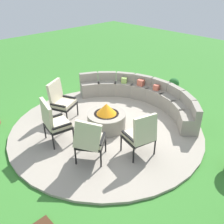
{
  "coord_description": "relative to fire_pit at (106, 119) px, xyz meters",
  "views": [
    {
      "loc": [
        4.12,
        -3.79,
        3.66
      ],
      "look_at": [
        0.0,
        0.2,
        0.45
      ],
      "focal_mm": 40.08,
      "sensor_mm": 36.0,
      "label": 1
    }
  ],
  "objects": [
    {
      "name": "potted_plant_2",
      "position": [
        -0.09,
        3.22,
        -0.03
      ],
      "size": [
        0.36,
        0.36,
        0.54
      ],
      "color": "brown",
      "rests_on": "ground_plane"
    },
    {
      "name": "fire_pit",
      "position": [
        0.0,
        0.0,
        0.0
      ],
      "size": [
        1.0,
        1.0,
        0.7
      ],
      "color": "gray",
      "rests_on": "patio_circle"
    },
    {
      "name": "lounge_chair_front_left",
      "position": [
        -1.25,
        -0.55,
        0.29
      ],
      "size": [
        0.75,
        0.79,
        1.09
      ],
      "rotation": [
        0.0,
        0.0,
        5.14
      ],
      "color": "black",
      "rests_on": "patio_circle"
    },
    {
      "name": "curved_stone_bench",
      "position": [
        -0.22,
        1.72,
        0.02
      ],
      "size": [
        4.13,
        1.72,
        0.72
      ],
      "color": "gray",
      "rests_on": "patio_circle"
    },
    {
      "name": "patio_circle",
      "position": [
        0.0,
        0.0,
        -0.3
      ],
      "size": [
        5.01,
        5.01,
        0.06
      ],
      "primitive_type": "cylinder",
      "color": "#9E9384",
      "rests_on": "ground_plane"
    },
    {
      "name": "lounge_chair_back_right",
      "position": [
        1.34,
        -0.23,
        0.28
      ],
      "size": [
        0.7,
        0.72,
        1.06
      ],
      "rotation": [
        0.0,
        0.0,
        7.61
      ],
      "color": "black",
      "rests_on": "patio_circle"
    },
    {
      "name": "ground_plane",
      "position": [
        0.0,
        0.0,
        -0.33
      ],
      "size": [
        24.0,
        24.0,
        0.0
      ],
      "primitive_type": "plane",
      "color": "#387A2D"
    },
    {
      "name": "lounge_chair_back_left",
      "position": [
        0.72,
        -1.16,
        0.28
      ],
      "size": [
        0.8,
        0.83,
        1.08
      ],
      "rotation": [
        0.0,
        0.0,
        6.92
      ],
      "color": "black",
      "rests_on": "patio_circle"
    },
    {
      "name": "lounge_chair_front_right",
      "position": [
        -0.4,
        -1.31,
        0.3
      ],
      "size": [
        0.7,
        0.66,
        1.16
      ],
      "rotation": [
        0.0,
        0.0,
        6.1
      ],
      "color": "black",
      "rests_on": "patio_circle"
    }
  ]
}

